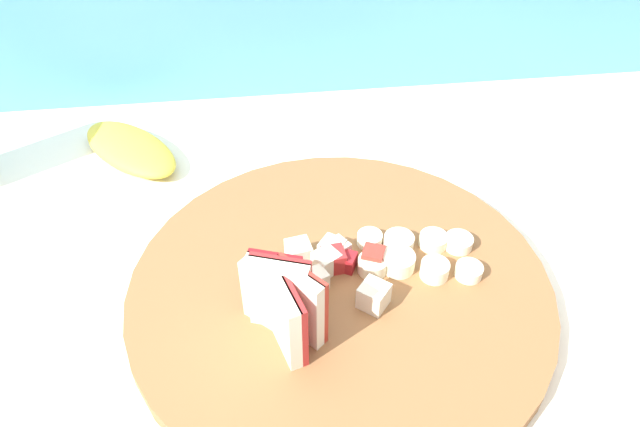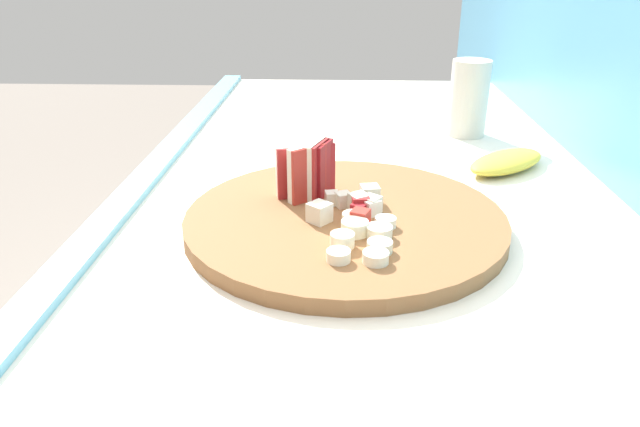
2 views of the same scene
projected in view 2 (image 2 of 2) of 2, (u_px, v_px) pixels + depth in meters
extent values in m
cube|color=#6BB2CC|center=(137.00, 198.00, 0.79)|extent=(1.49, 0.04, 0.04)
cube|color=#4C8EB2|center=(599.00, 347.00, 0.86)|extent=(2.40, 0.04, 1.35)
cylinder|color=brown|center=(345.00, 221.00, 0.68)|extent=(0.37, 0.37, 0.02)
cube|color=#A32323|center=(297.00, 173.00, 0.70)|extent=(0.02, 0.05, 0.06)
cube|color=beige|center=(296.00, 171.00, 0.71)|extent=(0.02, 0.05, 0.06)
cube|color=#B22D23|center=(309.00, 175.00, 0.69)|extent=(0.04, 0.04, 0.07)
cube|color=white|center=(306.00, 173.00, 0.70)|extent=(0.04, 0.04, 0.07)
cube|color=maroon|center=(321.00, 171.00, 0.71)|extent=(0.04, 0.04, 0.06)
cube|color=beige|center=(316.00, 169.00, 0.72)|extent=(0.04, 0.04, 0.06)
cube|color=maroon|center=(325.00, 169.00, 0.71)|extent=(0.04, 0.02, 0.07)
cube|color=beige|center=(320.00, 169.00, 0.71)|extent=(0.04, 0.02, 0.07)
cube|color=#A32323|center=(320.00, 170.00, 0.71)|extent=(0.05, 0.02, 0.07)
cube|color=#EFE5CC|center=(315.00, 169.00, 0.71)|extent=(0.05, 0.03, 0.07)
cube|color=beige|center=(343.00, 199.00, 0.69)|extent=(0.02, 0.02, 0.02)
cube|color=white|center=(368.00, 207.00, 0.67)|extent=(0.02, 0.02, 0.02)
cube|color=beige|center=(332.00, 198.00, 0.69)|extent=(0.02, 0.02, 0.02)
cube|color=maroon|center=(359.00, 210.00, 0.66)|extent=(0.02, 0.02, 0.02)
cube|color=beige|center=(359.00, 202.00, 0.68)|extent=(0.03, 0.03, 0.02)
cube|color=beige|center=(319.00, 213.00, 0.65)|extent=(0.03, 0.03, 0.02)
cube|color=beige|center=(369.00, 194.00, 0.70)|extent=(0.02, 0.02, 0.02)
cube|color=#A32323|center=(360.00, 204.00, 0.67)|extent=(0.02, 0.02, 0.02)
cube|color=beige|center=(369.00, 205.00, 0.67)|extent=(0.03, 0.03, 0.02)
cube|color=#B22D23|center=(360.00, 218.00, 0.64)|extent=(0.02, 0.02, 0.02)
cylinder|color=#F4EAC6|center=(354.00, 219.00, 0.64)|extent=(0.03, 0.03, 0.01)
cylinder|color=#F4EAC6|center=(355.00, 228.00, 0.62)|extent=(0.03, 0.03, 0.02)
cylinder|color=#F4EAC6|center=(342.00, 240.00, 0.59)|extent=(0.03, 0.03, 0.01)
cylinder|color=white|center=(338.00, 256.00, 0.57)|extent=(0.02, 0.02, 0.01)
cylinder|color=white|center=(385.00, 222.00, 0.64)|extent=(0.02, 0.02, 0.01)
cylinder|color=white|center=(379.00, 232.00, 0.61)|extent=(0.03, 0.03, 0.01)
cylinder|color=#F4EAC6|center=(380.00, 246.00, 0.59)|extent=(0.03, 0.03, 0.01)
cylinder|color=white|center=(377.00, 257.00, 0.57)|extent=(0.03, 0.03, 0.01)
ellipsoid|color=gold|center=(506.00, 162.00, 0.86)|extent=(0.15, 0.15, 0.02)
cylinder|color=beige|center=(469.00, 98.00, 1.00)|extent=(0.07, 0.07, 0.13)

